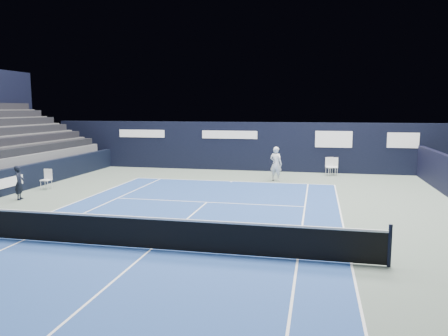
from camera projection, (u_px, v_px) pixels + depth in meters
The scene contains 11 objects.
ground at pixel (174, 230), 14.34m from camera, with size 48.00×48.00×0.00m, color #56665B.
court_surface at pixel (151, 249), 12.40m from camera, with size 10.97×23.77×0.01m, color navy.
folding_chair_back_a at pixel (330, 163), 25.98m from camera, with size 0.63×0.65×1.09m.
folding_chair_back_b at pixel (334, 165), 26.13m from camera, with size 0.48×0.47×1.05m.
line_judge_chair at pixel (47, 178), 21.64m from camera, with size 0.45×0.43×0.99m.
line_judge at pixel (19, 183), 19.09m from camera, with size 0.55×0.36×1.51m, color black.
court_markings at pixel (151, 249), 12.40m from camera, with size 11.03×23.83×0.00m.
tennis_net at pixel (151, 232), 12.33m from camera, with size 12.90×0.10×1.10m.
back_sponsor_wall at pixel (246, 146), 28.17m from camera, with size 26.00×0.63×3.10m.
side_barrier_left at pixel (5, 182), 20.08m from camera, with size 0.33×22.00×1.20m.
tennis_player at pixel (276, 164), 23.98m from camera, with size 0.80×0.94×1.90m.
Camera 1 is at (4.54, -11.27, 3.99)m, focal length 35.00 mm.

